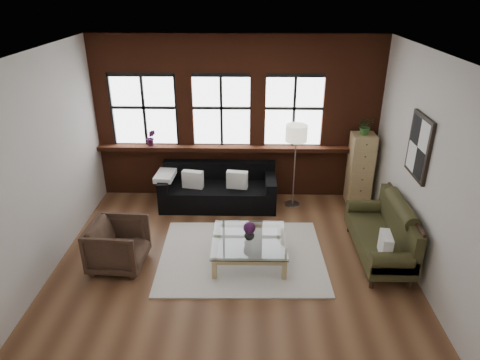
{
  "coord_description": "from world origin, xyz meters",
  "views": [
    {
      "loc": [
        0.23,
        -5.59,
        4.04
      ],
      "look_at": [
        0.1,
        0.6,
        1.15
      ],
      "focal_mm": 32.0,
      "sensor_mm": 36.0,
      "label": 1
    }
  ],
  "objects_px": {
    "drawer_chest": "(360,169)",
    "vintage_settee": "(380,231)",
    "coffee_table": "(249,249)",
    "dark_sofa": "(218,186)",
    "armchair": "(118,245)",
    "vase": "(249,235)",
    "floor_lamp": "(295,163)"
  },
  "relations": [
    {
      "from": "vintage_settee",
      "to": "floor_lamp",
      "type": "bearing_deg",
      "value": 124.26
    },
    {
      "from": "vintage_settee",
      "to": "drawer_chest",
      "type": "bearing_deg",
      "value": 86.64
    },
    {
      "from": "vintage_settee",
      "to": "coffee_table",
      "type": "height_order",
      "value": "vintage_settee"
    },
    {
      "from": "dark_sofa",
      "to": "drawer_chest",
      "type": "bearing_deg",
      "value": 4.02
    },
    {
      "from": "dark_sofa",
      "to": "vintage_settee",
      "type": "xyz_separation_m",
      "value": [
        2.65,
        -1.72,
        0.07
      ]
    },
    {
      "from": "vase",
      "to": "floor_lamp",
      "type": "bearing_deg",
      "value": 65.16
    },
    {
      "from": "vintage_settee",
      "to": "armchair",
      "type": "xyz_separation_m",
      "value": [
        -4.05,
        -0.32,
        -0.1
      ]
    },
    {
      "from": "dark_sofa",
      "to": "vintage_settee",
      "type": "relative_size",
      "value": 1.25
    },
    {
      "from": "armchair",
      "to": "drawer_chest",
      "type": "bearing_deg",
      "value": -58.22
    },
    {
      "from": "coffee_table",
      "to": "drawer_chest",
      "type": "bearing_deg",
      "value": 43.13
    },
    {
      "from": "vintage_settee",
      "to": "drawer_chest",
      "type": "xyz_separation_m",
      "value": [
        0.11,
        1.91,
        0.23
      ]
    },
    {
      "from": "coffee_table",
      "to": "drawer_chest",
      "type": "relative_size",
      "value": 0.81
    },
    {
      "from": "vintage_settee",
      "to": "floor_lamp",
      "type": "relative_size",
      "value": 1.0
    },
    {
      "from": "armchair",
      "to": "coffee_table",
      "type": "height_order",
      "value": "armchair"
    },
    {
      "from": "coffee_table",
      "to": "drawer_chest",
      "type": "xyz_separation_m",
      "value": [
        2.16,
        2.02,
        0.53
      ]
    },
    {
      "from": "vintage_settee",
      "to": "vase",
      "type": "bearing_deg",
      "value": -176.99
    },
    {
      "from": "drawer_chest",
      "to": "armchair",
      "type": "bearing_deg",
      "value": -151.86
    },
    {
      "from": "dark_sofa",
      "to": "coffee_table",
      "type": "height_order",
      "value": "dark_sofa"
    },
    {
      "from": "drawer_chest",
      "to": "vintage_settee",
      "type": "bearing_deg",
      "value": -93.36
    },
    {
      "from": "dark_sofa",
      "to": "armchair",
      "type": "height_order",
      "value": "dark_sofa"
    },
    {
      "from": "floor_lamp",
      "to": "drawer_chest",
      "type": "bearing_deg",
      "value": 7.43
    },
    {
      "from": "floor_lamp",
      "to": "vintage_settee",
      "type": "bearing_deg",
      "value": -55.74
    },
    {
      "from": "dark_sofa",
      "to": "armchair",
      "type": "relative_size",
      "value": 2.71
    },
    {
      "from": "dark_sofa",
      "to": "floor_lamp",
      "type": "xyz_separation_m",
      "value": [
        1.47,
        0.02,
        0.5
      ]
    },
    {
      "from": "coffee_table",
      "to": "vase",
      "type": "height_order",
      "value": "vase"
    },
    {
      "from": "dark_sofa",
      "to": "coffee_table",
      "type": "xyz_separation_m",
      "value": [
        0.61,
        -1.83,
        -0.22
      ]
    },
    {
      "from": "coffee_table",
      "to": "floor_lamp",
      "type": "relative_size",
      "value": 0.64
    },
    {
      "from": "vase",
      "to": "floor_lamp",
      "type": "height_order",
      "value": "floor_lamp"
    },
    {
      "from": "vase",
      "to": "drawer_chest",
      "type": "distance_m",
      "value": 2.96
    },
    {
      "from": "dark_sofa",
      "to": "vase",
      "type": "bearing_deg",
      "value": -71.54
    },
    {
      "from": "dark_sofa",
      "to": "vase",
      "type": "xyz_separation_m",
      "value": [
        0.61,
        -1.83,
        0.05
      ]
    },
    {
      "from": "dark_sofa",
      "to": "armchair",
      "type": "xyz_separation_m",
      "value": [
        -1.4,
        -2.03,
        -0.03
      ]
    }
  ]
}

